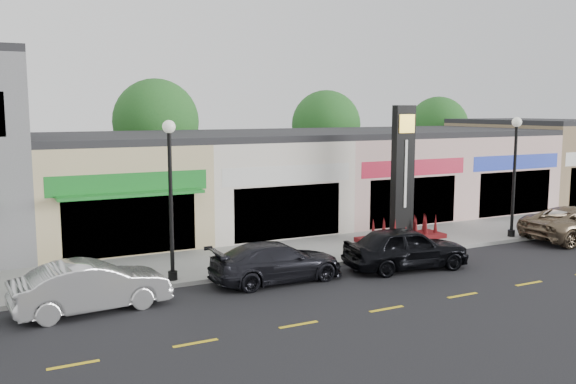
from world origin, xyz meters
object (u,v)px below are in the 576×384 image
Objects in this scene: car_dark_sedan at (277,262)px; lamp_west_near at (170,184)px; lamp_east_near at (515,165)px; car_black_sedan at (406,248)px; pylon_sign at (402,193)px; car_white_van at (91,286)px.

lamp_west_near is at bearing 68.36° from car_dark_sedan.
lamp_west_near reaches higher than car_dark_sedan.
lamp_east_near is 8.28m from car_black_sedan.
car_black_sedan is (5.07, -0.69, 0.12)m from car_dark_sedan.
lamp_east_near is at bearing -18.75° from pylon_sign.
lamp_west_near is at bearing -65.97° from car_white_van.
lamp_west_near is 0.91× the size of pylon_sign.
car_white_van is 0.96× the size of car_dark_sedan.
car_black_sedan reaches higher than car_white_van.
lamp_east_near reaches higher than car_dark_sedan.
car_dark_sedan is (6.29, 0.35, -0.06)m from car_white_van.
car_white_van is (-2.95, -1.65, -2.72)m from lamp_west_near.
lamp_east_near is (16.00, 0.00, 0.00)m from lamp_west_near.
pylon_sign reaches higher than car_black_sedan.
pylon_sign is 4.74m from car_black_sedan.
car_dark_sedan is at bearing -92.02° from car_white_van.
car_black_sedan is (8.41, -1.99, -2.67)m from lamp_west_near.
car_white_van is (-18.95, -1.65, -2.72)m from lamp_east_near.
lamp_east_near is 1.20× the size of car_white_van.
pylon_sign is 14.43m from car_white_van.
lamp_west_near is 1.00× the size of lamp_east_near.
lamp_west_near is 4.34m from car_white_van.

